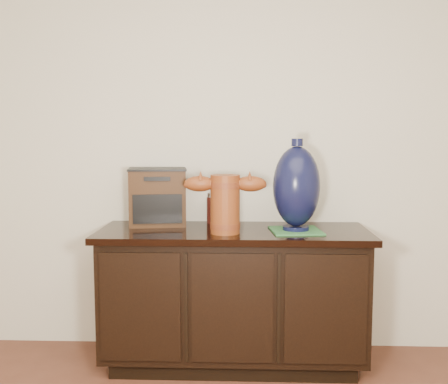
{
  "coord_description": "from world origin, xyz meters",
  "views": [
    {
      "loc": [
        0.06,
        -0.57,
        1.27
      ],
      "look_at": [
        -0.05,
        2.18,
        0.97
      ],
      "focal_mm": 42.0,
      "sensor_mm": 36.0,
      "label": 1
    }
  ],
  "objects_px": {
    "terracotta_vessel": "(225,201)",
    "tv_radio": "(158,196)",
    "lamp_base": "(296,187)",
    "spray_can": "(212,208)",
    "sideboard": "(233,296)"
  },
  "relations": [
    {
      "from": "sideboard",
      "to": "tv_radio",
      "type": "bearing_deg",
      "value": 160.75
    },
    {
      "from": "terracotta_vessel",
      "to": "tv_radio",
      "type": "distance_m",
      "value": 0.47
    },
    {
      "from": "terracotta_vessel",
      "to": "tv_radio",
      "type": "relative_size",
      "value": 1.2
    },
    {
      "from": "spray_can",
      "to": "sideboard",
      "type": "bearing_deg",
      "value": -58.29
    },
    {
      "from": "lamp_base",
      "to": "spray_can",
      "type": "relative_size",
      "value": 2.73
    },
    {
      "from": "sideboard",
      "to": "tv_radio",
      "type": "relative_size",
      "value": 4.07
    },
    {
      "from": "tv_radio",
      "to": "sideboard",
      "type": "bearing_deg",
      "value": -27.76
    },
    {
      "from": "tv_radio",
      "to": "spray_can",
      "type": "height_order",
      "value": "tv_radio"
    },
    {
      "from": "lamp_base",
      "to": "tv_radio",
      "type": "bearing_deg",
      "value": 166.48
    },
    {
      "from": "terracotta_vessel",
      "to": "spray_can",
      "type": "height_order",
      "value": "terracotta_vessel"
    },
    {
      "from": "sideboard",
      "to": "lamp_base",
      "type": "height_order",
      "value": "lamp_base"
    },
    {
      "from": "tv_radio",
      "to": "spray_can",
      "type": "bearing_deg",
      "value": 1.83
    },
    {
      "from": "lamp_base",
      "to": "terracotta_vessel",
      "type": "bearing_deg",
      "value": -169.48
    },
    {
      "from": "sideboard",
      "to": "terracotta_vessel",
      "type": "relative_size",
      "value": 3.4
    },
    {
      "from": "tv_radio",
      "to": "spray_can",
      "type": "relative_size",
      "value": 2.02
    }
  ]
}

